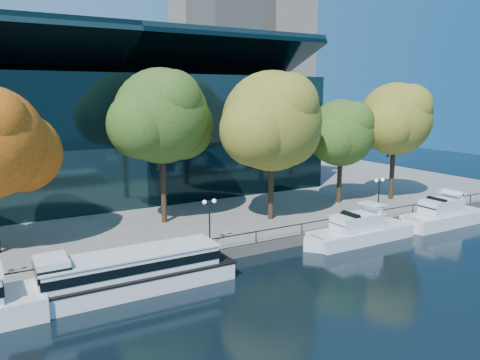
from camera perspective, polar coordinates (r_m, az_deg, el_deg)
ground at (r=39.01m, az=4.51°, el=-10.24°), size 160.00×160.00×0.00m
promenade at (r=70.83m, az=-12.32°, el=-0.58°), size 90.00×67.08×1.00m
railing at (r=40.97m, az=1.97°, el=-6.33°), size 88.20×0.08×0.99m
convention_building at (r=64.26m, az=-14.75°, el=5.42°), size 50.00×24.57×21.43m
tour_boat at (r=34.39m, az=-14.59°, el=-10.95°), size 17.49×3.90×3.32m
cruiser_near at (r=45.59m, az=14.11°, el=-6.01°), size 12.08×3.11×3.50m
cruiser_far at (r=53.82m, az=23.29°, el=-3.94°), size 11.33×3.14×3.70m
tree_2 at (r=46.44m, az=-9.31°, el=7.46°), size 11.57×9.49×15.28m
tree_3 at (r=47.25m, az=4.14°, el=6.91°), size 12.53×10.27×15.09m
tree_4 at (r=56.04m, az=12.39°, el=5.46°), size 9.72×7.97×12.18m
tree_5 at (r=59.52m, az=18.54°, el=6.89°), size 10.82×8.87×14.13m
lamp_1 at (r=39.66m, az=-3.75°, el=-3.85°), size 1.26×0.36×4.03m
lamp_2 at (r=51.39m, az=16.60°, el=-0.96°), size 1.26×0.36×4.03m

